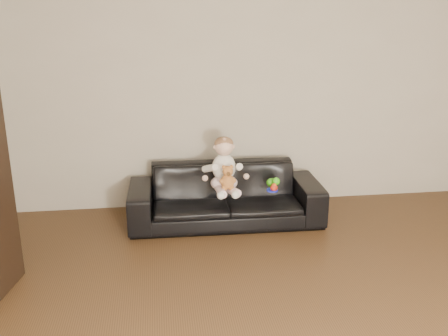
{
  "coord_description": "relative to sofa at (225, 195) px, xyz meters",
  "views": [
    {
      "loc": [
        -0.95,
        -2.33,
        2.01
      ],
      "look_at": [
        -0.34,
        2.16,
        0.58
      ],
      "focal_mm": 40.0,
      "sensor_mm": 36.0,
      "label": 1
    }
  ],
  "objects": [
    {
      "name": "wall_back",
      "position": [
        0.31,
        0.5,
        1.02
      ],
      "size": [
        5.0,
        0.0,
        5.0
      ],
      "primitive_type": "plane",
      "rotation": [
        1.57,
        0.0,
        0.0
      ],
      "color": "#B5AB98",
      "rests_on": "ground"
    },
    {
      "name": "sofa",
      "position": [
        0.0,
        0.0,
        0.0
      ],
      "size": [
        1.9,
        0.77,
        0.55
      ],
      "primitive_type": "imported",
      "rotation": [
        0.0,
        0.0,
        -0.02
      ],
      "color": "black",
      "rests_on": "floor"
    },
    {
      "name": "baby",
      "position": [
        -0.02,
        -0.11,
        0.32
      ],
      "size": [
        0.38,
        0.46,
        0.52
      ],
      "rotation": [
        0.0,
        0.0,
        0.21
      ],
      "color": "#FCD5DB",
      "rests_on": "sofa"
    },
    {
      "name": "teddy_bear",
      "position": [
        -0.01,
        -0.26,
        0.26
      ],
      "size": [
        0.15,
        0.15,
        0.23
      ],
      "rotation": [
        0.0,
        0.0,
        0.21
      ],
      "color": "#BD7336",
      "rests_on": "sofa"
    },
    {
      "name": "toy_green",
      "position": [
        0.45,
        -0.08,
        0.13
      ],
      "size": [
        0.15,
        0.16,
        0.09
      ],
      "primitive_type": "ellipsoid",
      "rotation": [
        0.0,
        0.0,
        -0.36
      ],
      "color": "#41C517",
      "rests_on": "sofa"
    },
    {
      "name": "toy_rattle",
      "position": [
        0.44,
        -0.2,
        0.12
      ],
      "size": [
        0.09,
        0.09,
        0.07
      ],
      "primitive_type": "sphere",
      "rotation": [
        0.0,
        0.0,
        -0.28
      ],
      "color": "red",
      "rests_on": "sofa"
    },
    {
      "name": "toy_blue_disc",
      "position": [
        0.43,
        -0.19,
        0.09
      ],
      "size": [
        0.14,
        0.14,
        0.02
      ],
      "primitive_type": "cylinder",
      "rotation": [
        0.0,
        0.0,
        -0.41
      ],
      "color": "#1B25DE",
      "rests_on": "sofa"
    }
  ]
}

